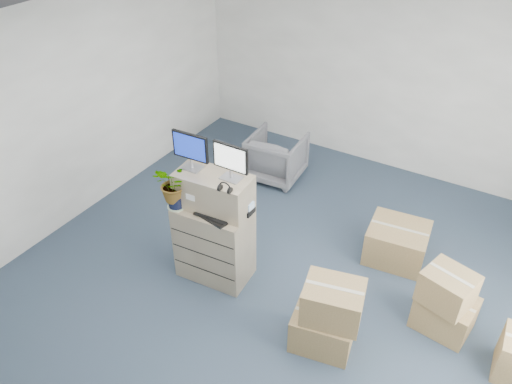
# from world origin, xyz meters

# --- Properties ---
(ground) EXTENTS (7.00, 7.00, 0.00)m
(ground) POSITION_xyz_m (0.00, 0.00, 0.00)
(ground) COLOR #253343
(ground) RESTS_ON ground
(wall_back) EXTENTS (6.00, 0.02, 2.80)m
(wall_back) POSITION_xyz_m (0.00, 3.51, 1.40)
(wall_back) COLOR #B9B8B0
(wall_back) RESTS_ON ground
(filing_cabinet_lower) EXTENTS (0.84, 0.56, 0.94)m
(filing_cabinet_lower) POSITION_xyz_m (-0.75, 0.13, 0.47)
(filing_cabinet_lower) COLOR gray
(filing_cabinet_lower) RESTS_ON ground
(filing_cabinet_upper) EXTENTS (0.84, 0.47, 0.40)m
(filing_cabinet_upper) POSITION_xyz_m (-0.75, 0.18, 1.14)
(filing_cabinet_upper) COLOR gray
(filing_cabinet_upper) RESTS_ON filing_cabinet_lower
(monitor_left) EXTENTS (0.42, 0.17, 0.41)m
(monitor_left) POSITION_xyz_m (-1.02, 0.18, 1.58)
(monitor_left) COLOR #99999E
(monitor_left) RESTS_ON filing_cabinet_upper
(monitor_right) EXTENTS (0.40, 0.15, 0.40)m
(monitor_right) POSITION_xyz_m (-0.56, 0.23, 1.57)
(monitor_right) COLOR #99999E
(monitor_right) RESTS_ON filing_cabinet_upper
(headphones) EXTENTS (0.14, 0.03, 0.14)m
(headphones) POSITION_xyz_m (-0.49, 0.01, 1.38)
(headphones) COLOR black
(headphones) RESTS_ON filing_cabinet_upper
(keyboard) EXTENTS (0.46, 0.26, 0.02)m
(keyboard) POSITION_xyz_m (-0.67, 0.02, 0.95)
(keyboard) COLOR black
(keyboard) RESTS_ON filing_cabinet_lower
(mouse) EXTENTS (0.09, 0.06, 0.03)m
(mouse) POSITION_xyz_m (-0.44, 0.03, 0.96)
(mouse) COLOR silver
(mouse) RESTS_ON filing_cabinet_lower
(water_bottle) EXTENTS (0.07, 0.07, 0.25)m
(water_bottle) POSITION_xyz_m (-0.68, 0.16, 1.07)
(water_bottle) COLOR gray
(water_bottle) RESTS_ON filing_cabinet_lower
(phone_dock) EXTENTS (0.06, 0.05, 0.13)m
(phone_dock) POSITION_xyz_m (-0.76, 0.21, 0.98)
(phone_dock) COLOR silver
(phone_dock) RESTS_ON filing_cabinet_lower
(external_drive) EXTENTS (0.20, 0.15, 0.06)m
(external_drive) POSITION_xyz_m (-0.43, 0.26, 0.97)
(external_drive) COLOR black
(external_drive) RESTS_ON filing_cabinet_lower
(tissue_box) EXTENTS (0.21, 0.11, 0.08)m
(tissue_box) POSITION_xyz_m (-0.44, 0.28, 1.04)
(tissue_box) COLOR #4795F1
(tissue_box) RESTS_ON external_drive
(potted_plant) EXTENTS (0.46, 0.50, 0.42)m
(potted_plant) POSITION_xyz_m (-1.10, -0.03, 1.18)
(potted_plant) COLOR #ADC49E
(potted_plant) RESTS_ON filing_cabinet_lower
(office_chair) EXTENTS (0.80, 0.76, 0.77)m
(office_chair) POSITION_xyz_m (-1.15, 2.30, 0.39)
(office_chair) COLOR #57575B
(office_chair) RESTS_ON ground
(cardboard_boxes) EXTENTS (2.53, 2.26, 0.80)m
(cardboard_boxes) POSITION_xyz_m (1.39, 0.62, 0.31)
(cardboard_boxes) COLOR olive
(cardboard_boxes) RESTS_ON ground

